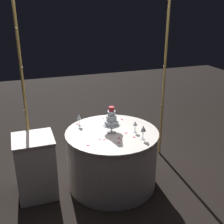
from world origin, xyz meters
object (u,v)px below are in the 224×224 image
decorative_arch (99,61)px  main_table (112,158)px  wine_glass_3 (135,124)px  wine_glass_2 (111,112)px  tiered_cake (111,120)px  wine_glass_0 (79,117)px  side_table (36,166)px  wine_glass_1 (143,129)px

decorative_arch → main_table: 1.27m
main_table → wine_glass_3: 0.55m
wine_glass_2 → decorative_arch: bearing=128.1°
main_table → wine_glass_3: size_ratio=8.02×
main_table → tiered_cake: (-0.01, -0.01, 0.54)m
decorative_arch → wine_glass_0: size_ratio=14.68×
wine_glass_2 → wine_glass_3: (0.15, -0.46, -0.01)m
wine_glass_2 → wine_glass_0: bearing=-174.5°
wine_glass_0 → wine_glass_3: size_ratio=1.13×
side_table → wine_glass_1: 1.37m
tiered_cake → side_table: bearing=174.0°
tiered_cake → wine_glass_0: size_ratio=2.06×
decorative_arch → wine_glass_1: (0.28, -0.81, -0.66)m
main_table → wine_glass_1: wine_glass_1 is taller
side_table → main_table: bearing=-5.3°
side_table → wine_glass_3: bearing=-8.6°
main_table → wine_glass_2: bearing=72.9°
wine_glass_3 → main_table: bearing=160.3°
tiered_cake → wine_glass_0: 0.47m
wine_glass_0 → wine_glass_2: bearing=5.5°
wine_glass_3 → decorative_arch: bearing=113.8°
tiered_cake → wine_glass_0: bearing=134.6°
wine_glass_1 → wine_glass_3: size_ratio=1.20×
decorative_arch → wine_glass_1: bearing=-71.2°
wine_glass_1 → main_table: bearing=132.2°
tiered_cake → wine_glass_3: tiered_cake is taller
wine_glass_3 → wine_glass_0: bearing=145.5°
main_table → tiered_cake: bearing=-134.7°
wine_glass_2 → main_table: bearing=-107.1°
wine_glass_2 → wine_glass_3: wine_glass_2 is taller
wine_glass_1 → wine_glass_2: 0.69m
side_table → wine_glass_0: wine_glass_0 is taller
decorative_arch → side_table: (-0.94, -0.42, -1.14)m
decorative_arch → wine_glass_1: size_ratio=13.83×
decorative_arch → wine_glass_3: (0.27, -0.60, -0.68)m
main_table → wine_glass_1: 0.65m
wine_glass_0 → main_table: bearing=-43.5°
decorative_arch → tiered_cake: 0.81m
main_table → wine_glass_0: bearing=136.5°
tiered_cake → wine_glass_1: (0.29, -0.29, -0.04)m
wine_glass_1 → side_table: bearing=162.2°
side_table → wine_glass_1: wine_glass_1 is taller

